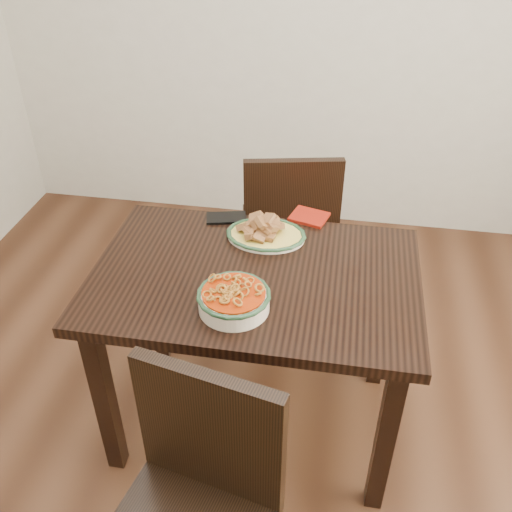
% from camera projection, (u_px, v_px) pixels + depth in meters
% --- Properties ---
extents(floor, '(3.50, 3.50, 0.00)m').
position_uv_depth(floor, '(252.00, 441.00, 2.28)').
color(floor, '#391F12').
rests_on(floor, ground).
extents(dining_table, '(1.12, 0.74, 0.75)m').
position_uv_depth(dining_table, '(255.00, 298.00, 2.00)').
color(dining_table, black).
rests_on(dining_table, ground).
extents(chair_far, '(0.50, 0.50, 0.89)m').
position_uv_depth(chair_far, '(289.00, 226.00, 2.65)').
color(chair_far, black).
rests_on(chair_far, ground).
extents(chair_near, '(0.50, 0.50, 0.89)m').
position_uv_depth(chair_near, '(195.00, 503.00, 1.53)').
color(chair_near, black).
rests_on(chair_near, ground).
extents(fish_plate, '(0.29, 0.23, 0.11)m').
position_uv_depth(fish_plate, '(266.00, 228.00, 2.09)').
color(fish_plate, white).
rests_on(fish_plate, dining_table).
extents(noodle_bowl, '(0.23, 0.23, 0.08)m').
position_uv_depth(noodle_bowl, '(234.00, 298.00, 1.77)').
color(noodle_bowl, white).
rests_on(noodle_bowl, dining_table).
extents(smartphone, '(0.17, 0.12, 0.01)m').
position_uv_depth(smartphone, '(226.00, 218.00, 2.22)').
color(smartphone, black).
rests_on(smartphone, dining_table).
extents(napkin, '(0.16, 0.15, 0.01)m').
position_uv_depth(napkin, '(309.00, 217.00, 2.23)').
color(napkin, '#9C190B').
rests_on(napkin, dining_table).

